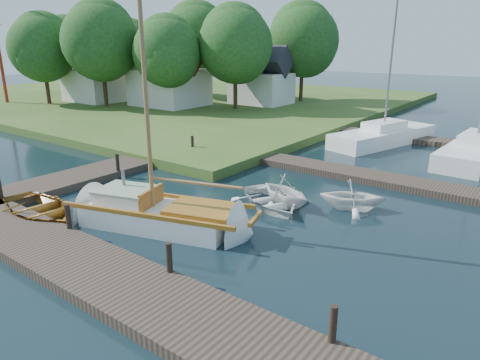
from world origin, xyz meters
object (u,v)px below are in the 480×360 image
Objects in this scene: mooring_post_0 at (0,189)px; sailboat at (163,217)px; tender_b at (285,189)px; tender_c at (270,198)px; house_a at (169,78)px; tree_7 at (303,40)px; mooring_post_5 at (192,143)px; mooring_post_1 at (68,216)px; tree_3 at (236,45)px; tree_2 at (167,52)px; tree_6 at (65,46)px; mooring_post_2 at (169,257)px; house_b at (96,77)px; dinghy at (38,206)px; tender_d at (353,193)px; house_c at (261,81)px; tree_5 at (130,48)px; mooring_post_4 at (117,162)px; tree_0 at (43,48)px; marina_boat_2 at (476,149)px; mooring_post_3 at (333,324)px; tree_4 at (197,39)px; tree_1 at (101,41)px.

sailboat is at bearing 20.57° from mooring_post_0.
tender_b reaches higher than tender_c.
house_a is 0.67× the size of tree_7.
sailboat is at bearing -52.97° from mooring_post_5.
mooring_post_1 is at bearing -68.20° from mooring_post_5.
tree_7 is (2.00, 8.00, 0.39)m from tree_3.
mooring_post_5 is 0.10× the size of tree_2.
tree_2 is 18.12m from tree_6.
house_b reaches higher than mooring_post_2.
dinghy is at bearing -170.73° from sailboat.
mooring_post_5 is 0.34× the size of tender_d.
house_c reaches higher than mooring_post_2.
tree_6 is (-39.20, 13.39, 5.02)m from tender_d.
mooring_post_4 is at bearing -41.08° from tree_5.
tree_5 is at bearing 153.43° from tree_2.
tender_d is (8.60, 7.36, 0.22)m from dinghy.
mooring_post_4 is 0.33× the size of tender_b.
dinghy reaches higher than tender_c.
mooring_post_4 is at bearing 149.53° from mooring_post_2.
tender_c is 32.32m from tree_0.
sailboat is (5.77, -7.65, -0.36)m from mooring_post_5.
mooring_post_0 is at bearing 147.86° from marina_boat_2.
marina_boat_2 reaches higher than house_c.
tree_6 reaches higher than dinghy.
mooring_post_1 is 7.08m from tender_c.
mooring_post_3 is 39.34m from tree_4.
house_b is (-8.00, -2.00, -0.19)m from house_a.
tree_6 reaches higher than tender_b.
mooring_post_3 is 0.34× the size of tender_d.
mooring_post_0 is 35.77m from tree_6.
tree_5 is (-8.00, -2.00, -0.95)m from tree_4.
tree_6 is at bearing 134.75° from sailboat.
tree_4 is (-28.00, 27.05, 5.67)m from mooring_post_3.
house_c is (-15.50, 27.00, 1.88)m from mooring_post_2.
mooring_post_0 is at bearing -45.94° from tree_1.
tree_3 reaches higher than tree_0.
mooring_post_3 is at bearing -175.50° from marina_boat_2.
tender_b is at bearing -15.37° from tree_0.
tree_2 is (-12.60, 18.75, 4.85)m from dinghy.
tree_3 is (-7.00, 13.05, 5.11)m from mooring_post_5.
tree_1 reaches higher than tree_2.
dinghy is 0.41× the size of tree_7.
mooring_post_1 reaches higher than dinghy.
tree_0 is at bearing -161.57° from tree_2.
mooring_post_4 is (-8.50, 5.00, 0.00)m from mooring_post_2.
tender_c is (3.61, 6.07, -0.36)m from mooring_post_1.
tender_b is at bearing 127.52° from mooring_post_3.
marina_boat_2 is at bearing -17.29° from tree_4.
tender_b is at bearing 162.20° from marina_boat_2.
mooring_post_3 is (4.50, 0.00, 0.00)m from mooring_post_2.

